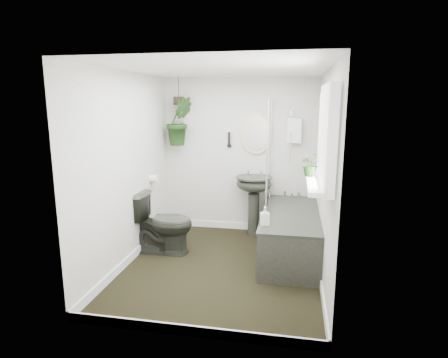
# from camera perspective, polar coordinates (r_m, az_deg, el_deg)

# --- Properties ---
(floor) EXTENTS (2.30, 2.80, 0.02)m
(floor) POSITION_cam_1_polar(r_m,az_deg,el_deg) (4.64, -0.35, -13.31)
(floor) COLOR black
(floor) RESTS_ON ground
(ceiling) EXTENTS (2.30, 2.80, 0.02)m
(ceiling) POSITION_cam_1_polar(r_m,az_deg,el_deg) (4.22, -0.39, 16.58)
(ceiling) COLOR white
(ceiling) RESTS_ON ground
(wall_back) EXTENTS (2.30, 0.02, 2.30)m
(wall_back) POSITION_cam_1_polar(r_m,az_deg,el_deg) (5.65, 2.36, 3.53)
(wall_back) COLOR silver
(wall_back) RESTS_ON ground
(wall_front) EXTENTS (2.30, 0.02, 2.30)m
(wall_front) POSITION_cam_1_polar(r_m,az_deg,el_deg) (2.94, -5.63, -4.13)
(wall_front) COLOR silver
(wall_front) RESTS_ON ground
(wall_left) EXTENTS (0.02, 2.80, 2.30)m
(wall_left) POSITION_cam_1_polar(r_m,az_deg,el_deg) (4.64, -14.58, 1.38)
(wall_left) COLOR silver
(wall_left) RESTS_ON ground
(wall_right) EXTENTS (0.02, 2.80, 2.30)m
(wall_right) POSITION_cam_1_polar(r_m,az_deg,el_deg) (4.22, 15.29, 0.34)
(wall_right) COLOR silver
(wall_right) RESTS_ON ground
(skirting) EXTENTS (2.30, 2.80, 0.10)m
(skirting) POSITION_cam_1_polar(r_m,az_deg,el_deg) (4.61, -0.35, -12.63)
(skirting) COLOR white
(skirting) RESTS_ON floor
(bathtub) EXTENTS (0.72, 1.72, 0.58)m
(bathtub) POSITION_cam_1_polar(r_m,az_deg,el_deg) (4.92, 10.07, -8.24)
(bathtub) COLOR #272A23
(bathtub) RESTS_ON floor
(bath_screen) EXTENTS (0.04, 0.72, 1.40)m
(bath_screen) POSITION_cam_1_polar(r_m,az_deg,el_deg) (5.17, 6.87, 4.16)
(bath_screen) COLOR silver
(bath_screen) RESTS_ON bathtub
(shower_box) EXTENTS (0.20, 0.10, 0.35)m
(shower_box) POSITION_cam_1_polar(r_m,az_deg,el_deg) (5.48, 10.66, 7.30)
(shower_box) COLOR white
(shower_box) RESTS_ON wall_back
(oval_mirror) EXTENTS (0.46, 0.03, 0.62)m
(oval_mirror) POSITION_cam_1_polar(r_m,az_deg,el_deg) (5.54, 4.91, 6.98)
(oval_mirror) COLOR beige
(oval_mirror) RESTS_ON wall_back
(wall_sconce) EXTENTS (0.04, 0.04, 0.22)m
(wall_sconce) POSITION_cam_1_polar(r_m,az_deg,el_deg) (5.60, 0.78, 6.04)
(wall_sconce) COLOR black
(wall_sconce) RESTS_ON wall_back
(toilet_roll_holder) EXTENTS (0.11, 0.11, 0.11)m
(toilet_roll_holder) POSITION_cam_1_polar(r_m,az_deg,el_deg) (5.29, -10.66, 0.04)
(toilet_roll_holder) COLOR white
(toilet_roll_holder) RESTS_ON wall_left
(window_recess) EXTENTS (0.08, 1.00, 0.90)m
(window_recess) POSITION_cam_1_polar(r_m,az_deg,el_deg) (3.45, 15.45, 6.28)
(window_recess) COLOR white
(window_recess) RESTS_ON wall_right
(window_sill) EXTENTS (0.18, 1.00, 0.04)m
(window_sill) POSITION_cam_1_polar(r_m,az_deg,el_deg) (3.51, 13.94, -0.50)
(window_sill) COLOR white
(window_sill) RESTS_ON wall_right
(window_blinds) EXTENTS (0.01, 0.86, 0.76)m
(window_blinds) POSITION_cam_1_polar(r_m,az_deg,el_deg) (3.45, 14.70, 6.32)
(window_blinds) COLOR white
(window_blinds) RESTS_ON wall_right
(toilet) EXTENTS (0.80, 0.47, 0.80)m
(toilet) POSITION_cam_1_polar(r_m,az_deg,el_deg) (4.99, -9.34, -6.56)
(toilet) COLOR #272A23
(toilet) RESTS_ON floor
(pedestal_sink) EXTENTS (0.62, 0.57, 0.89)m
(pedestal_sink) POSITION_cam_1_polar(r_m,az_deg,el_deg) (5.54, 4.52, -4.10)
(pedestal_sink) COLOR #272A23
(pedestal_sink) RESTS_ON floor
(sill_plant) EXTENTS (0.26, 0.24, 0.23)m
(sill_plant) POSITION_cam_1_polar(r_m,az_deg,el_deg) (3.68, 13.10, 2.25)
(sill_plant) COLOR black
(sill_plant) RESTS_ON window_sill
(hanging_plant) EXTENTS (0.50, 0.47, 0.71)m
(hanging_plant) POSITION_cam_1_polar(r_m,az_deg,el_deg) (5.64, -6.82, 8.73)
(hanging_plant) COLOR black
(hanging_plant) RESTS_ON ceiling
(soap_bottle) EXTENTS (0.11, 0.12, 0.21)m
(soap_bottle) POSITION_cam_1_polar(r_m,az_deg,el_deg) (4.27, 6.25, -5.62)
(soap_bottle) COLOR black
(soap_bottle) RESTS_ON bathtub
(hanging_pot) EXTENTS (0.16, 0.16, 0.12)m
(hanging_pot) POSITION_cam_1_polar(r_m,az_deg,el_deg) (5.63, -6.89, 11.73)
(hanging_pot) COLOR black
(hanging_pot) RESTS_ON ceiling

